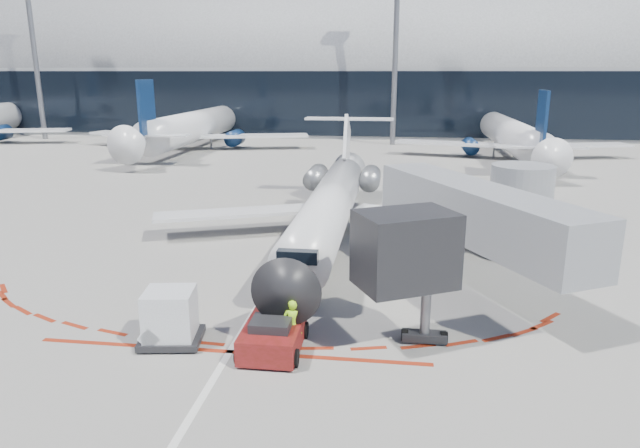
# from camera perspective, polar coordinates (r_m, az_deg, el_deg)

# --- Properties ---
(ground) EXTENTS (260.00, 260.00, 0.00)m
(ground) POSITION_cam_1_polar(r_m,az_deg,el_deg) (30.95, -3.02, -2.79)
(ground) COLOR slate
(ground) RESTS_ON ground
(apron_centerline) EXTENTS (0.25, 40.00, 0.01)m
(apron_centerline) POSITION_cam_1_polar(r_m,az_deg,el_deg) (32.82, -2.38, -1.73)
(apron_centerline) COLOR silver
(apron_centerline) RESTS_ON ground
(apron_stop_bar) EXTENTS (14.00, 0.25, 0.01)m
(apron_stop_bar) POSITION_cam_1_polar(r_m,az_deg,el_deg) (20.59, -9.01, -12.49)
(apron_stop_bar) COLOR maroon
(apron_stop_bar) RESTS_ON ground
(terminal_building) EXTENTS (150.00, 24.15, 24.00)m
(terminal_building) POSITION_cam_1_polar(r_m,az_deg,el_deg) (94.09, 4.39, 14.40)
(terminal_building) COLOR #9A9DA0
(terminal_building) RESTS_ON ground
(jet_bridge) EXTENTS (10.03, 15.20, 4.90)m
(jet_bridge) POSITION_cam_1_polar(r_m,az_deg,el_deg) (27.07, 16.49, 0.61)
(jet_bridge) COLOR gray
(jet_bridge) RESTS_ON ground
(light_mast_west) EXTENTS (0.70, 0.70, 25.00)m
(light_mast_west) POSITION_cam_1_polar(r_m,az_deg,el_deg) (92.10, -26.68, 15.38)
(light_mast_west) COLOR slate
(light_mast_west) RESTS_ON ground
(light_mast_centre) EXTENTS (0.70, 0.70, 25.00)m
(light_mast_centre) POSITION_cam_1_polar(r_m,az_deg,el_deg) (77.01, 7.56, 17.15)
(light_mast_centre) COLOR slate
(light_mast_centre) RESTS_ON ground
(regional_jet) EXTENTS (21.21, 26.16, 6.55)m
(regional_jet) POSITION_cam_1_polar(r_m,az_deg,el_deg) (32.65, 1.16, 2.15)
(regional_jet) COLOR silver
(regional_jet) RESTS_ON ground
(pushback_tug) EXTENTS (2.13, 4.95, 1.28)m
(pushback_tug) POSITION_cam_1_polar(r_m,az_deg,el_deg) (20.28, -4.71, -11.02)
(pushback_tug) COLOR #51130B
(pushback_tug) RESTS_ON ground
(ramp_worker) EXTENTS (0.73, 0.53, 1.87)m
(ramp_worker) POSITION_cam_1_polar(r_m,az_deg,el_deg) (20.15, -2.78, -10.02)
(ramp_worker) COLOR #A6F91A
(ramp_worker) RESTS_ON ground
(uld_container) EXTENTS (2.39, 2.12, 2.00)m
(uld_container) POSITION_cam_1_polar(r_m,az_deg,el_deg) (21.20, -14.74, -9.03)
(uld_container) COLOR black
(uld_container) RESTS_ON ground
(bg_airliner_1) EXTENTS (33.55, 35.52, 10.85)m
(bg_airliner_1) POSITION_cam_1_polar(r_m,az_deg,el_deg) (74.83, -12.38, 11.59)
(bg_airliner_1) COLOR silver
(bg_airliner_1) RESTS_ON ground
(bg_airliner_2) EXTENTS (30.35, 32.14, 9.82)m
(bg_airliner_2) POSITION_cam_1_polar(r_m,az_deg,el_deg) (68.30, 18.80, 10.42)
(bg_airliner_2) COLOR silver
(bg_airliner_2) RESTS_ON ground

